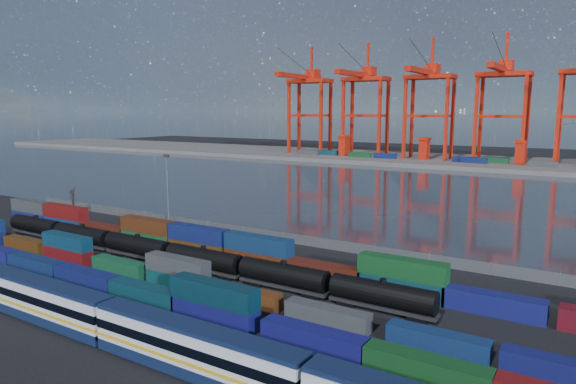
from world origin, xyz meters
The scene contains 14 objects.
ground centered at (0.00, 0.00, 0.00)m, with size 700.00×700.00×0.00m, color black.
harbor_water centered at (0.00, 105.00, 0.01)m, with size 700.00×700.00×0.00m, color #28303A.
far_quay centered at (0.00, 210.00, 1.00)m, with size 700.00×70.00×2.00m, color #514F4C.
passenger_train centered at (21.44, -21.71, 2.72)m, with size 77.55×3.16×5.41m.
container_row_south centered at (-3.20, -10.67, 1.60)m, with size 139.67×2.54×5.41m.
container_row_mid centered at (-4.57, -3.67, 1.73)m, with size 140.95×2.28×4.86m.
container_row_north centered at (1.74, 11.11, 2.47)m, with size 141.93×2.61×5.56m.
tanker_string centered at (-7.73, 4.05, 2.28)m, with size 92.31×3.18×4.55m.
waterfront_fence centered at (0.00, 28.00, 1.00)m, with size 160.12×0.12×2.20m.
bare_tree centered at (-60.87, 23.14, 3.65)m, with size 1.88×1.96×7.41m.
yard_light_mast centered at (-30.00, 26.00, 9.30)m, with size 1.60×0.40×16.60m.
gantry_cranes centered at (-7.50, 203.34, 38.46)m, with size 199.13×46.33×62.75m.
quay_containers centered at (-11.00, 195.46, 3.30)m, with size 172.58×10.99×2.60m.
straddle_carriers centered at (-2.50, 200.00, 7.82)m, with size 140.00×7.00×11.10m.
Camera 1 is at (54.76, -57.22, 26.23)m, focal length 32.00 mm.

